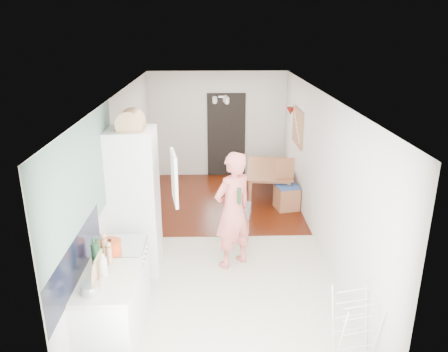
{
  "coord_description": "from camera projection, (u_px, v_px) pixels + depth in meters",
  "views": [
    {
      "loc": [
        -0.16,
        -6.63,
        3.5
      ],
      "look_at": [
        0.05,
        0.2,
        1.12
      ],
      "focal_mm": 35.0,
      "sensor_mm": 36.0,
      "label": 1
    }
  ],
  "objects": [
    {
      "name": "pepper_mill_front",
      "position": [
        109.0,
        256.0,
        4.93
      ],
      "size": [
        0.07,
        0.07,
        0.22
      ],
      "primitive_type": "cylinder",
      "rotation": [
        0.0,
        0.0,
        -0.29
      ],
      "color": "tan",
      "rests_on": "worktop"
    },
    {
      "name": "bottle_c",
      "position": [
        104.0,
        266.0,
        4.72
      ],
      "size": [
        0.1,
        0.1,
        0.2
      ],
      "primitive_type": "cylinder",
      "rotation": [
        0.0,
        0.0,
        0.31
      ],
      "color": "silver",
      "rests_on": "worktop"
    },
    {
      "name": "red_casserole",
      "position": [
        110.0,
        247.0,
        5.18
      ],
      "size": [
        0.27,
        0.27,
        0.15
      ],
      "primitive_type": "cylinder",
      "rotation": [
        0.0,
        0.0,
        0.04
      ],
      "color": "#D84314",
      "rests_on": "cooker_top"
    },
    {
      "name": "wall_sconce",
      "position": [
        291.0,
        111.0,
        9.29
      ],
      "size": [
        0.18,
        0.18,
        0.16
      ],
      "primitive_type": "cone",
      "color": "maroon",
      "rests_on": "room_shell"
    },
    {
      "name": "pinboard",
      "position": [
        298.0,
        127.0,
        8.74
      ],
      "size": [
        0.03,
        0.9,
        0.7
      ],
      "primitive_type": "cube",
      "color": "tan",
      "rests_on": "room_shell"
    },
    {
      "name": "person",
      "position": [
        233.0,
        200.0,
        6.39
      ],
      "size": [
        0.93,
        0.87,
        2.12
      ],
      "primitive_type": "imported",
      "rotation": [
        0.0,
        0.0,
        3.77
      ],
      "color": "#D6655E",
      "rests_on": "floor"
    },
    {
      "name": "held_bottle",
      "position": [
        239.0,
        196.0,
        6.21
      ],
      "size": [
        0.05,
        0.05,
        0.24
      ],
      "primitive_type": "cylinder",
      "color": "#183B1F",
      "rests_on": "person"
    },
    {
      "name": "fridge_interior",
      "position": [
        155.0,
        171.0,
        6.14
      ],
      "size": [
        0.02,
        0.52,
        0.66
      ],
      "primitive_type": "cube",
      "color": "white",
      "rests_on": "room_shell"
    },
    {
      "name": "fridge_door",
      "position": [
        174.0,
        178.0,
        5.87
      ],
      "size": [
        0.14,
        0.56,
        0.7
      ],
      "primitive_type": "cube",
      "rotation": [
        0.0,
        0.0,
        -1.4
      ],
      "color": "white",
      "rests_on": "room_shell"
    },
    {
      "name": "dining_chair",
      "position": [
        287.0,
        186.0,
        8.58
      ],
      "size": [
        0.5,
        0.5,
        1.0
      ],
      "primitive_type": null,
      "rotation": [
        0.0,
        0.0,
        0.21
      ],
      "color": "#975E3E",
      "rests_on": "floor"
    },
    {
      "name": "base_cabinet",
      "position": [
        110.0,
        317.0,
        4.83
      ],
      "size": [
        0.6,
        0.9,
        0.86
      ],
      "primitive_type": "cube",
      "color": "white",
      "rests_on": "room_shell"
    },
    {
      "name": "bottle_a",
      "position": [
        98.0,
        255.0,
        4.88
      ],
      "size": [
        0.07,
        0.07,
        0.27
      ],
      "primitive_type": "cylinder",
      "rotation": [
        0.0,
        0.0,
        -0.08
      ],
      "color": "#183B1F",
      "rests_on": "worktop"
    },
    {
      "name": "doorway_recess",
      "position": [
        226.0,
        135.0,
        10.38
      ],
      "size": [
        0.9,
        0.04,
        2.0
      ],
      "primitive_type": "cube",
      "color": "black",
      "rests_on": "room_shell"
    },
    {
      "name": "steel_pan",
      "position": [
        91.0,
        289.0,
        4.41
      ],
      "size": [
        0.23,
        0.23,
        0.1
      ],
      "primitive_type": "cylinder",
      "rotation": [
        0.0,
        0.0,
        0.17
      ],
      "color": "silver",
      "rests_on": "worktop"
    },
    {
      "name": "pepper_mill_back",
      "position": [
        104.0,
        248.0,
        5.08
      ],
      "size": [
        0.07,
        0.07,
        0.24
      ],
      "primitive_type": "cylinder",
      "rotation": [
        0.0,
        0.0,
        0.02
      ],
      "color": "tan",
      "rests_on": "worktop"
    },
    {
      "name": "room_shell",
      "position": [
        221.0,
        172.0,
        7.0
      ],
      "size": [
        3.2,
        7.0,
        2.5
      ],
      "primitive_type": null,
      "color": "beige",
      "rests_on": "ground"
    },
    {
      "name": "wood_floor_overlay",
      "position": [
        219.0,
        200.0,
        9.16
      ],
      "size": [
        3.2,
        3.3,
        0.01
      ],
      "primitive_type": "cube",
      "color": "#551108",
      "rests_on": "room_shell"
    },
    {
      "name": "bread_bin",
      "position": [
        131.0,
        123.0,
        5.86
      ],
      "size": [
        0.44,
        0.43,
        0.2
      ],
      "primitive_type": null,
      "rotation": [
        0.0,
        0.0,
        0.21
      ],
      "color": "tan",
      "rests_on": "fridge_housing"
    },
    {
      "name": "stool",
      "position": [
        236.0,
        227.0,
        7.47
      ],
      "size": [
        0.4,
        0.4,
        0.44
      ],
      "primitive_type": null,
      "rotation": [
        0.0,
        0.0,
        -0.23
      ],
      "color": "#975E3E",
      "rests_on": "floor"
    },
    {
      "name": "drying_rack",
      "position": [
        354.0,
        327.0,
        4.74
      ],
      "size": [
        0.46,
        0.43,
        0.78
      ],
      "primitive_type": null,
      "rotation": [
        0.0,
        0.0,
        0.2
      ],
      "color": "white",
      "rests_on": "floor"
    },
    {
      "name": "sage_wall_panel",
      "position": [
        84.0,
        180.0,
        4.87
      ],
      "size": [
        0.02,
        3.0,
        1.3
      ],
      "primitive_type": "cube",
      "color": "slate",
      "rests_on": "room_shell"
    },
    {
      "name": "range_cooker",
      "position": [
        123.0,
        279.0,
        5.54
      ],
      "size": [
        0.6,
        0.6,
        0.88
      ],
      "primitive_type": "cube",
      "color": "white",
      "rests_on": "room_shell"
    },
    {
      "name": "chopping_boards",
      "position": [
        96.0,
        271.0,
        4.5
      ],
      "size": [
        0.09,
        0.25,
        0.34
      ],
      "primitive_type": null,
      "rotation": [
        0.0,
        0.0,
        -0.24
      ],
      "color": "tan",
      "rests_on": "worktop"
    },
    {
      "name": "cooker_top",
      "position": [
        120.0,
        247.0,
        5.38
      ],
      "size": [
        0.6,
        0.6,
        0.04
      ],
      "primitive_type": "cube",
      "color": "silver",
      "rests_on": "room_shell"
    },
    {
      "name": "dining_table",
      "position": [
        270.0,
        183.0,
        9.47
      ],
      "size": [
        0.95,
        1.5,
        0.5
      ],
      "primitive_type": "imported",
      "rotation": [
        0.0,
        0.0,
        1.46
      ],
      "color": "#975E3E",
      "rests_on": "floor"
    },
    {
      "name": "fridge_housing",
      "position": [
        135.0,
        202.0,
        6.29
      ],
      "size": [
        0.66,
        0.66,
        2.15
      ],
      "primitive_type": "cube",
      "color": "white",
      "rests_on": "room_shell"
    },
    {
      "name": "tile_splashback",
      "position": [
        77.0,
        261.0,
        4.59
      ],
      "size": [
        0.02,
        1.9,
        0.5
      ],
      "primitive_type": "cube",
      "color": "black",
      "rests_on": "room_shell"
    },
    {
      "name": "bottle_b",
      "position": [
        95.0,
        256.0,
        4.83
      ],
      "size": [
        0.08,
        0.08,
        0.31
      ],
      "primitive_type": "cylinder",
      "rotation": [
        0.0,
        0.0,
        -0.11
      ],
      "color": "#183B1F",
      "rests_on": "worktop"
    },
    {
      "name": "worktop",
      "position": [
        106.0,
        282.0,
        4.68
      ],
      "size": [
        0.62,
        0.92,
        0.06
      ],
      "primitive_type": "cube",
      "color": "beige",
      "rests_on": "room_shell"
    },
    {
      "name": "grey_drape",
      "position": [
        238.0,
        210.0,
        7.35
      ],
      "size": [
        0.49,
        0.49,
        0.19
      ],
      "primitive_type": "cube",
      "rotation": [
        0.0,
        0.0,
        -0.19
      ],
      "color": "gray",
      "rests_on": "stool"
    },
    {
      "name": "pinboard_frame",
      "position": [
        297.0,
        127.0,
        8.74
      ],
      "size": [
        0.0,
        0.94,
        0.74
      ],
      "primitive_type": "cube",
      "color": "#975E3E",
      "rests_on": "room_shell"
    },
    {
      "name": "floor",
      "position": [
        222.0,
        242.0,
        7.42
      ],
      "size": [
        3.2,
        7.0,
        0.01
      ],
      "primitive_type": "cube",
      "color": "beige",
      "rests_on": "ground"
    }
  ]
}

